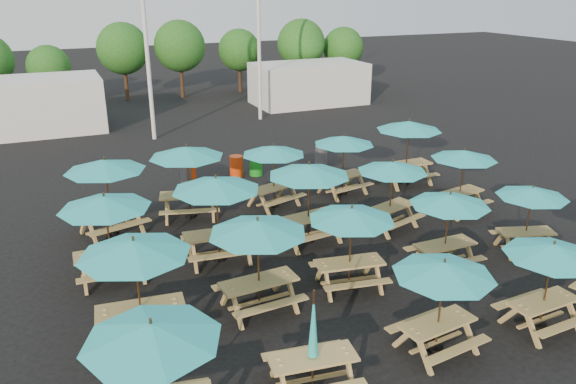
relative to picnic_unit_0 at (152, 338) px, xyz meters
name	(u,v)px	position (x,y,z in m)	size (l,w,h in m)	color
ground	(307,241)	(5.70, 6.17, -2.06)	(120.00, 120.00, 0.00)	black
picnic_unit_0	(152,338)	(0.00, 0.00, 0.00)	(2.66, 2.66, 2.36)	tan
picnic_unit_1	(135,253)	(0.21, 3.07, 0.07)	(2.62, 2.62, 2.44)	tan
picnic_unit_2	(105,206)	(-0.05, 6.12, 0.03)	(2.40, 2.40, 2.39)	tan
picnic_unit_3	(105,169)	(0.29, 9.09, 0.10)	(3.00, 3.00, 2.47)	tan
picnic_unit_4	(313,349)	(2.97, 0.14, -1.17)	(1.87, 1.69, 2.17)	tan
picnic_unit_5	(258,231)	(3.00, 3.18, 0.01)	(2.49, 2.49, 2.37)	tan
picnic_unit_6	(216,188)	(2.88, 6.09, 0.11)	(2.67, 2.67, 2.49)	tan
picnic_unit_7	(187,155)	(2.88, 9.48, 0.11)	(2.98, 2.98, 2.48)	tan
picnic_unit_8	(444,273)	(5.91, 0.15, -0.18)	(2.36, 2.36, 2.15)	tan
picnic_unit_9	(351,218)	(5.50, 3.24, -0.10)	(2.53, 2.53, 2.24)	tan
picnic_unit_10	(309,174)	(5.72, 6.17, 0.11)	(2.74, 2.74, 2.49)	tan
picnic_unit_11	(274,153)	(5.84, 9.26, -0.10)	(2.76, 2.76, 2.24)	tan
picnic_unit_12	(552,254)	(8.64, -0.09, -0.19)	(2.22, 2.22, 2.14)	tan
picnic_unit_13	(450,203)	(8.46, 3.17, -0.15)	(2.17, 2.17, 2.18)	tan
picnic_unit_14	(392,170)	(8.55, 6.06, -0.10)	(2.76, 2.76, 2.25)	tan
picnic_unit_15	(344,143)	(8.66, 9.40, -0.09)	(2.59, 2.59, 2.25)	tan
picnic_unit_17	(532,195)	(11.23, 3.01, -0.28)	(2.53, 2.53, 2.03)	tan
picnic_unit_18	(464,158)	(11.51, 6.28, -0.12)	(2.54, 2.54, 2.22)	tan
picnic_unit_19	(409,129)	(11.48, 9.43, 0.16)	(2.50, 2.50, 2.53)	tan
waste_bin_0	(187,175)	(3.55, 12.53, -1.63)	(0.54, 0.54, 0.87)	gray
waste_bin_1	(189,175)	(3.63, 12.55, -1.63)	(0.54, 0.54, 0.87)	red
waste_bin_2	(236,166)	(5.66, 12.90, -1.63)	(0.54, 0.54, 0.87)	red
waste_bin_3	(256,165)	(6.45, 12.74, -1.63)	(0.54, 0.54, 0.87)	#1A921F
waste_bin_4	(321,156)	(9.50, 12.87, -1.63)	(0.54, 0.54, 0.87)	gray
mast_0	(144,15)	(3.70, 20.17, 3.94)	(0.20, 0.20, 12.00)	silver
mast_1	(258,11)	(10.20, 22.17, 3.94)	(0.20, 0.20, 12.00)	silver
event_tent_0	(22,106)	(-2.30, 24.17, -0.66)	(8.00, 4.00, 2.80)	silver
event_tent_1	(309,83)	(14.70, 25.17, -0.76)	(7.00, 4.00, 2.60)	silver
tree_2	(49,67)	(-0.69, 29.82, 0.57)	(2.59, 2.59, 3.93)	#382314
tree_3	(123,49)	(3.94, 30.88, 1.35)	(3.36, 3.36, 5.09)	#382314
tree_4	(180,46)	(7.59, 30.43, 1.40)	(3.41, 3.41, 5.17)	#382314
tree_5	(239,50)	(11.92, 30.84, 0.91)	(2.94, 2.94, 4.45)	#382314
tree_6	(301,43)	(15.93, 29.06, 1.37)	(3.38, 3.38, 5.13)	#382314
tree_7	(343,48)	(19.32, 29.09, 0.93)	(2.95, 2.95, 4.48)	#382314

